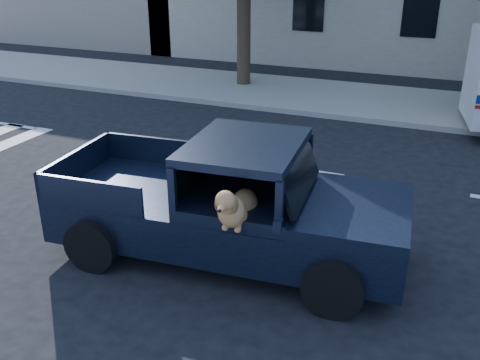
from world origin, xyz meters
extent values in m
plane|color=black|center=(0.00, 0.00, 0.00)|extent=(120.00, 120.00, 0.00)
cube|color=gray|center=(0.00, 9.20, 0.07)|extent=(60.00, 4.00, 0.15)
cylinder|color=#332619|center=(-4.00, 9.60, 2.20)|extent=(0.44, 0.44, 4.40)
cube|color=black|center=(-0.13, -0.26, 0.62)|extent=(5.24, 2.40, 0.65)
cube|color=black|center=(1.67, -0.10, 1.02)|extent=(1.64, 2.08, 0.16)
cube|color=black|center=(0.11, -0.24, 1.76)|extent=(1.68, 2.01, 0.12)
cube|color=black|center=(0.90, -0.17, 1.42)|extent=(0.40, 1.70, 0.55)
cube|color=black|center=(0.35, -0.66, 0.80)|extent=(0.58, 0.58, 0.37)
cube|color=black|center=(1.00, -1.38, 1.25)|extent=(0.10, 0.06, 0.16)
camera|label=1|loc=(2.76, -6.65, 4.26)|focal=40.00mm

